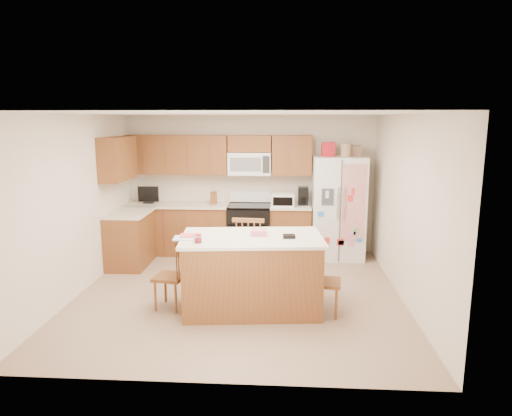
# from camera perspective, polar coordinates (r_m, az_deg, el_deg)

# --- Properties ---
(ground) EXTENTS (4.50, 4.50, 0.00)m
(ground) POSITION_cam_1_polar(r_m,az_deg,el_deg) (6.58, -2.12, -10.62)
(ground) COLOR #987863
(ground) RESTS_ON ground
(room_shell) EXTENTS (4.60, 4.60, 2.52)m
(room_shell) POSITION_cam_1_polar(r_m,az_deg,el_deg) (6.20, -2.21, 1.86)
(room_shell) COLOR beige
(room_shell) RESTS_ON ground
(cabinetry) EXTENTS (3.36, 1.56, 2.15)m
(cabinetry) POSITION_cam_1_polar(r_m,az_deg,el_deg) (8.18, -7.79, 0.27)
(cabinetry) COLOR brown
(cabinetry) RESTS_ON ground
(stove) EXTENTS (0.76, 0.65, 1.13)m
(stove) POSITION_cam_1_polar(r_m,az_deg,el_deg) (8.28, -0.83, -2.61)
(stove) COLOR black
(stove) RESTS_ON ground
(refrigerator) EXTENTS (0.90, 0.79, 2.04)m
(refrigerator) POSITION_cam_1_polar(r_m,az_deg,el_deg) (8.16, 10.20, 0.22)
(refrigerator) COLOR white
(refrigerator) RESTS_ON ground
(island) EXTENTS (1.90, 1.19, 1.06)m
(island) POSITION_cam_1_polar(r_m,az_deg,el_deg) (5.91, -0.52, -8.08)
(island) COLOR brown
(island) RESTS_ON ground
(windsor_chair_left) EXTENTS (0.43, 0.44, 0.91)m
(windsor_chair_left) POSITION_cam_1_polar(r_m,az_deg,el_deg) (6.07, -10.51, -8.39)
(windsor_chair_left) COLOR brown
(windsor_chair_left) RESTS_ON ground
(windsor_chair_back) EXTENTS (0.50, 0.48, 1.09)m
(windsor_chair_back) POSITION_cam_1_polar(r_m,az_deg,el_deg) (6.58, -0.77, -5.88)
(windsor_chair_back) COLOR brown
(windsor_chair_back) RESTS_ON ground
(windsor_chair_right) EXTENTS (0.42, 0.43, 0.90)m
(windsor_chair_right) POSITION_cam_1_polar(r_m,az_deg,el_deg) (5.86, 8.48, -9.07)
(windsor_chair_right) COLOR brown
(windsor_chair_right) RESTS_ON ground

